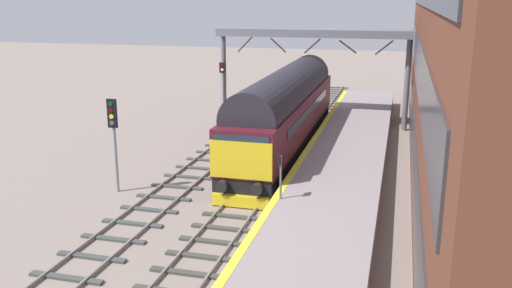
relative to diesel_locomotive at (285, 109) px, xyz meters
The scene contains 10 objects.
ground_plane 6.33m from the diesel_locomotive, 90.01° to the right, with size 140.00×140.00×0.00m, color gray.
track_main 6.31m from the diesel_locomotive, 90.01° to the right, with size 2.50×60.00×0.15m.
track_adjacent_west 7.23m from the diesel_locomotive, 121.23° to the right, with size 2.50×60.00×0.15m.
station_platform 7.12m from the diesel_locomotive, 58.28° to the right, with size 4.00×44.00×1.01m.
station_building 10.35m from the diesel_locomotive, 10.76° to the right, with size 5.88×41.67×10.70m.
diesel_locomotive is the anchor object (origin of this frame).
signal_post_near 10.31m from the diesel_locomotive, 124.90° to the right, with size 0.44×0.22×4.23m.
signal_post_mid 9.01m from the diesel_locomotive, 130.90° to the left, with size 0.44×0.22×4.12m.
platform_number_sign 10.24m from the diesel_locomotive, 79.16° to the right, with size 0.10×0.44×1.69m.
overhead_footbridge 7.88m from the diesel_locomotive, 87.71° to the left, with size 12.83×2.00×6.46m.
Camera 1 is at (6.10, -23.57, 8.43)m, focal length 38.52 mm.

